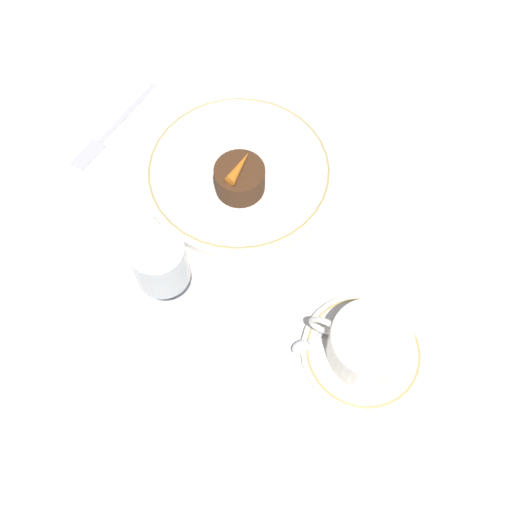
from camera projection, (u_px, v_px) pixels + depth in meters
name	position (u px, v px, depth m)	size (l,w,h in m)	color
ground_plane	(231.00, 182.00, 0.82)	(3.00, 3.00, 0.00)	white
dinner_plate	(239.00, 171.00, 0.81)	(0.26, 0.26, 0.01)	white
saucer	(363.00, 352.00, 0.70)	(0.15, 0.15, 0.01)	white
coffee_cup	(368.00, 344.00, 0.67)	(0.12, 0.09, 0.05)	white
spoon	(326.00, 332.00, 0.71)	(0.08, 0.10, 0.00)	silver
wine_glass	(164.00, 267.00, 0.66)	(0.06, 0.06, 0.13)	silver
fork	(107.00, 133.00, 0.85)	(0.04, 0.18, 0.01)	silver
dessert_cake	(240.00, 179.00, 0.78)	(0.07, 0.07, 0.04)	#4C2D19
carrot_garnish	(239.00, 167.00, 0.75)	(0.02, 0.05, 0.01)	orange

